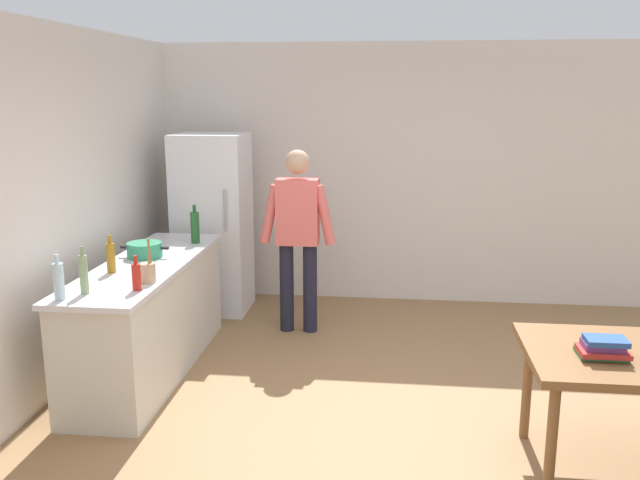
{
  "coord_description": "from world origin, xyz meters",
  "views": [
    {
      "loc": [
        -0.07,
        -4.05,
        2.21
      ],
      "look_at": [
        -0.66,
        1.11,
        1.05
      ],
      "focal_mm": 37.47,
      "sensor_mm": 36.0,
      "label": 1
    }
  ],
  "objects": [
    {
      "name": "book_stack",
      "position": [
        1.1,
        -0.39,
        0.81
      ],
      "size": [
        0.27,
        0.21,
        0.12
      ],
      "color": "#387A47",
      "rests_on": "dining_table"
    },
    {
      "name": "person",
      "position": [
        -0.95,
        1.85,
        0.98
      ],
      "size": [
        0.7,
        0.22,
        1.7
      ],
      "color": "#1E1E2D",
      "rests_on": "ground_plane"
    },
    {
      "name": "ground_plane",
      "position": [
        0.0,
        0.0,
        0.0
      ],
      "size": [
        14.0,
        14.0,
        0.0
      ],
      "primitive_type": "plane",
      "color": "#936D47"
    },
    {
      "name": "cooking_pot",
      "position": [
        -2.07,
        0.97,
        0.96
      ],
      "size": [
        0.4,
        0.28,
        0.12
      ],
      "color": "#2D845B",
      "rests_on": "kitchen_counter"
    },
    {
      "name": "wall_back",
      "position": [
        0.0,
        3.0,
        1.35
      ],
      "size": [
        6.4,
        0.12,
        2.7
      ],
      "primitive_type": "cube",
      "color": "silver",
      "rests_on": "ground_plane"
    },
    {
      "name": "bottle_wine_green",
      "position": [
        -1.81,
        1.52,
        1.05
      ],
      "size": [
        0.08,
        0.08,
        0.34
      ],
      "color": "#1E5123",
      "rests_on": "kitchen_counter"
    },
    {
      "name": "refrigerator",
      "position": [
        -1.9,
        2.4,
        0.9
      ],
      "size": [
        0.7,
        0.67,
        1.8
      ],
      "color": "white",
      "rests_on": "ground_plane"
    },
    {
      "name": "bottle_oil_amber",
      "position": [
        -2.14,
        0.5,
        1.02
      ],
      "size": [
        0.06,
        0.06,
        0.28
      ],
      "color": "#996619",
      "rests_on": "kitchen_counter"
    },
    {
      "name": "wall_left",
      "position": [
        -2.6,
        0.2,
        1.35
      ],
      "size": [
        0.12,
        5.6,
        2.7
      ],
      "primitive_type": "cube",
      "color": "silver",
      "rests_on": "ground_plane"
    },
    {
      "name": "utensil_jar",
      "position": [
        -1.78,
        0.27,
        0.98
      ],
      "size": [
        0.11,
        0.11,
        0.32
      ],
      "color": "tan",
      "rests_on": "kitchen_counter"
    },
    {
      "name": "bottle_vinegar_tall",
      "position": [
        -2.1,
        -0.03,
        1.04
      ],
      "size": [
        0.06,
        0.06,
        0.32
      ],
      "color": "gray",
      "rests_on": "kitchen_counter"
    },
    {
      "name": "bottle_sauce_red",
      "position": [
        -1.79,
        0.08,
        1.0
      ],
      "size": [
        0.06,
        0.06,
        0.24
      ],
      "color": "#B22319",
      "rests_on": "kitchen_counter"
    },
    {
      "name": "bottle_water_clear",
      "position": [
        -2.2,
        -0.17,
        1.03
      ],
      "size": [
        0.07,
        0.07,
        0.3
      ],
      "color": "silver",
      "rests_on": "kitchen_counter"
    },
    {
      "name": "kitchen_counter",
      "position": [
        -2.0,
        0.8,
        0.45
      ],
      "size": [
        0.64,
        2.2,
        0.9
      ],
      "color": "beige",
      "rests_on": "ground_plane"
    }
  ]
}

